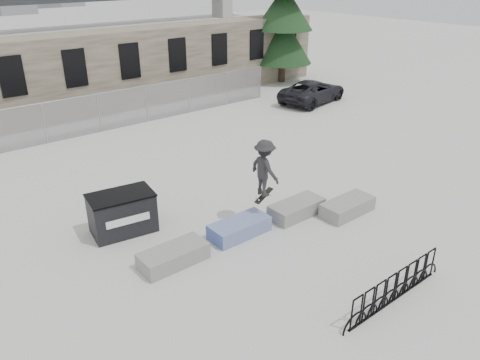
% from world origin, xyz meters
% --- Properties ---
extents(ground, '(120.00, 120.00, 0.00)m').
position_xyz_m(ground, '(0.00, 0.00, 0.00)').
color(ground, '#BCBCB7').
rests_on(ground, ground).
extents(stone_wall, '(36.00, 2.58, 4.50)m').
position_xyz_m(stone_wall, '(0.00, 16.24, 2.26)').
color(stone_wall, brown).
rests_on(stone_wall, ground).
extents(chainlink_fence, '(22.06, 0.06, 2.02)m').
position_xyz_m(chainlink_fence, '(-0.00, 12.50, 1.04)').
color(chainlink_fence, gray).
rests_on(chainlink_fence, ground).
extents(planter_far_left, '(2.00, 0.90, 0.50)m').
position_xyz_m(planter_far_left, '(-3.31, -0.01, 0.27)').
color(planter_far_left, gray).
rests_on(planter_far_left, ground).
extents(planter_center_left, '(2.00, 0.90, 0.50)m').
position_xyz_m(planter_center_left, '(-0.83, 0.02, 0.27)').
color(planter_center_left, '#3954AB').
rests_on(planter_center_left, ground).
extents(planter_center_right, '(2.00, 0.90, 0.50)m').
position_xyz_m(planter_center_right, '(1.53, -0.21, 0.27)').
color(planter_center_right, gray).
rests_on(planter_center_right, ground).
extents(planter_offset, '(2.00, 0.90, 0.50)m').
position_xyz_m(planter_offset, '(3.00, -1.24, 0.27)').
color(planter_offset, gray).
rests_on(planter_offset, ground).
extents(dumpster, '(2.20, 1.53, 1.34)m').
position_xyz_m(dumpster, '(-3.61, 2.58, 0.68)').
color(dumpster, black).
rests_on(dumpster, ground).
extents(bike_rack, '(4.04, 0.07, 0.90)m').
position_xyz_m(bike_rack, '(0.23, -5.03, 0.44)').
color(bike_rack, black).
rests_on(bike_rack, ground).
extents(spruce_tree, '(4.23, 4.23, 11.50)m').
position_xyz_m(spruce_tree, '(15.23, 14.90, 5.03)').
color(spruce_tree, '#38281E').
rests_on(spruce_tree, ground).
extents(suv, '(5.35, 3.18, 1.39)m').
position_xyz_m(suv, '(12.79, 9.53, 0.70)').
color(suv, black).
rests_on(suv, ground).
extents(skateboarder, '(0.77, 1.25, 2.09)m').
position_xyz_m(skateboarder, '(0.27, 0.10, 2.02)').
color(skateboarder, '#252427').
rests_on(skateboarder, ground).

